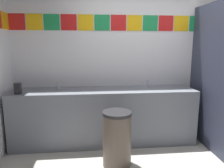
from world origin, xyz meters
The scene contains 6 objects.
wall_back centered at (0.00, 1.51, 1.40)m, with size 4.54×0.09×2.79m.
vanity_counter centered at (-0.79, 1.17, 0.44)m, with size 2.86×0.61×0.87m.
faucet_left centered at (-1.51, 1.26, 0.93)m, with size 0.04×0.10×0.14m.
faucet_right centered at (-0.08, 1.26, 0.93)m, with size 0.04×0.10×0.14m.
soap_dispenser centered at (-2.04, 0.99, 0.95)m, with size 0.09×0.09×0.16m.
trash_bin centered at (-0.68, 0.46, 0.37)m, with size 0.38×0.38×0.73m.
Camera 1 is at (-1.00, -2.10, 1.57)m, focal length 34.03 mm.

